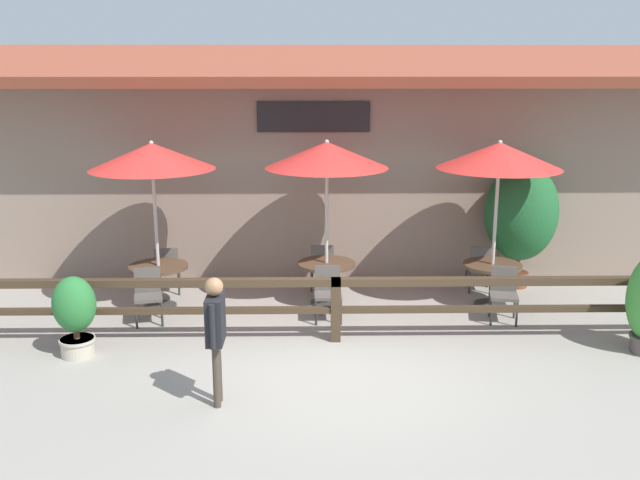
# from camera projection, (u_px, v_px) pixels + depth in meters

# --- Properties ---
(ground_plane) EXTENTS (60.00, 60.00, 0.00)m
(ground_plane) POSITION_uv_depth(u_px,v_px,m) (339.00, 371.00, 9.36)
(ground_plane) COLOR gray
(building_facade) EXTENTS (14.28, 1.49, 4.23)m
(building_facade) POSITION_uv_depth(u_px,v_px,m) (330.00, 163.00, 12.80)
(building_facade) COLOR gray
(building_facade) RESTS_ON ground
(patio_railing) EXTENTS (10.40, 0.14, 0.95)m
(patio_railing) POSITION_uv_depth(u_px,v_px,m) (336.00, 295.00, 10.20)
(patio_railing) COLOR #3D2D1E
(patio_railing) RESTS_ON ground
(patio_umbrella_near) EXTENTS (1.98, 1.98, 2.74)m
(patio_umbrella_near) POSITION_uv_depth(u_px,v_px,m) (152.00, 156.00, 11.19)
(patio_umbrella_near) COLOR #B7B2A8
(patio_umbrella_near) RESTS_ON ground
(dining_table_near) EXTENTS (0.96, 0.96, 0.71)m
(dining_table_near) POSITION_uv_depth(u_px,v_px,m) (159.00, 274.00, 11.66)
(dining_table_near) COLOR #4C3826
(dining_table_near) RESTS_ON ground
(chair_near_streetside) EXTENTS (0.50, 0.50, 0.85)m
(chair_near_streetside) POSITION_uv_depth(u_px,v_px,m) (148.00, 293.00, 11.01)
(chair_near_streetside) COLOR #514C47
(chair_near_streetside) RESTS_ON ground
(chair_near_wallside) EXTENTS (0.47, 0.47, 0.85)m
(chair_near_wallside) POSITION_uv_depth(u_px,v_px,m) (167.00, 267.00, 12.37)
(chair_near_wallside) COLOR #514C47
(chair_near_wallside) RESTS_ON ground
(patio_umbrella_middle) EXTENTS (1.98, 1.98, 2.74)m
(patio_umbrella_middle) POSITION_uv_depth(u_px,v_px,m) (327.00, 155.00, 11.35)
(patio_umbrella_middle) COLOR #B7B2A8
(patio_umbrella_middle) RESTS_ON ground
(dining_table_middle) EXTENTS (0.96, 0.96, 0.71)m
(dining_table_middle) POSITION_uv_depth(u_px,v_px,m) (326.00, 271.00, 11.82)
(dining_table_middle) COLOR #4C3826
(dining_table_middle) RESTS_ON ground
(chair_middle_streetside) EXTENTS (0.43, 0.43, 0.85)m
(chair_middle_streetside) POSITION_uv_depth(u_px,v_px,m) (328.00, 291.00, 11.11)
(chair_middle_streetside) COLOR #514C47
(chair_middle_streetside) RESTS_ON ground
(chair_middle_wallside) EXTENTS (0.44, 0.44, 0.85)m
(chair_middle_wallside) POSITION_uv_depth(u_px,v_px,m) (322.00, 264.00, 12.57)
(chair_middle_wallside) COLOR #514C47
(chair_middle_wallside) RESTS_ON ground
(patio_umbrella_far) EXTENTS (1.98, 1.98, 2.74)m
(patio_umbrella_far) POSITION_uv_depth(u_px,v_px,m) (499.00, 156.00, 11.27)
(patio_umbrella_far) COLOR #B7B2A8
(patio_umbrella_far) RESTS_ON ground
(dining_table_far) EXTENTS (0.96, 0.96, 0.71)m
(dining_table_far) POSITION_uv_depth(u_px,v_px,m) (492.00, 272.00, 11.74)
(dining_table_far) COLOR #4C3826
(dining_table_far) RESTS_ON ground
(chair_far_streetside) EXTENTS (0.49, 0.49, 0.85)m
(chair_far_streetside) POSITION_uv_depth(u_px,v_px,m) (504.00, 292.00, 11.07)
(chair_far_streetside) COLOR #514C47
(chair_far_streetside) RESTS_ON ground
(chair_far_wallside) EXTENTS (0.45, 0.45, 0.85)m
(chair_far_wallside) POSITION_uv_depth(u_px,v_px,m) (480.00, 266.00, 12.46)
(chair_far_wallside) COLOR #514C47
(chair_far_wallside) RESTS_ON ground
(potted_plant_entrance_palm) EXTENTS (0.59, 0.53, 1.14)m
(potted_plant_entrance_palm) POSITION_uv_depth(u_px,v_px,m) (75.00, 313.00, 9.70)
(potted_plant_entrance_palm) COLOR #B7AD99
(potted_plant_entrance_palm) RESTS_ON ground
(potted_plant_corner_fern) EXTENTS (1.29, 1.16, 2.23)m
(potted_plant_corner_fern) POSITION_uv_depth(u_px,v_px,m) (521.00, 213.00, 12.52)
(potted_plant_corner_fern) COLOR brown
(potted_plant_corner_fern) RESTS_ON ground
(pedestrian) EXTENTS (0.21, 0.55, 1.57)m
(pedestrian) POSITION_uv_depth(u_px,v_px,m) (215.00, 324.00, 8.22)
(pedestrian) COLOR #42382D
(pedestrian) RESTS_ON ground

